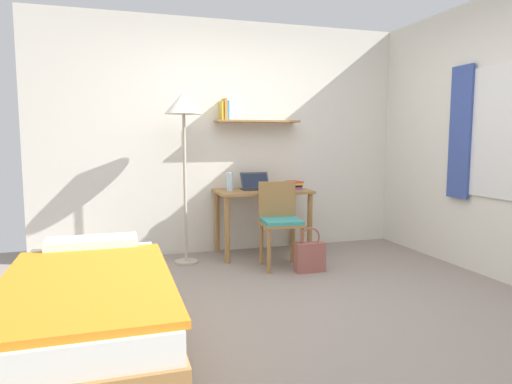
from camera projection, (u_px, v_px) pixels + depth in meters
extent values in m
plane|color=gray|center=(301.00, 310.00, 3.48)|extent=(5.28, 5.28, 0.00)
cube|color=silver|center=(233.00, 138.00, 5.25)|extent=(4.40, 0.05, 2.60)
cube|color=#9E703D|center=(257.00, 121.00, 5.17)|extent=(0.96, 0.22, 0.02)
cube|color=gold|center=(221.00, 111.00, 5.06)|extent=(0.02, 0.15, 0.20)
cube|color=orange|center=(224.00, 109.00, 5.06)|extent=(0.03, 0.16, 0.23)
cube|color=#3384C6|center=(227.00, 110.00, 5.09)|extent=(0.02, 0.13, 0.21)
cube|color=silver|center=(510.00, 132.00, 3.99)|extent=(0.02, 0.93, 1.20)
cube|color=white|center=(511.00, 132.00, 3.99)|extent=(0.01, 0.87, 1.14)
cube|color=#384C93|center=(460.00, 133.00, 4.53)|extent=(0.03, 0.28, 1.30)
cube|color=#9E703D|center=(90.00, 327.00, 2.81)|extent=(0.94, 1.94, 0.28)
cube|color=silver|center=(88.00, 292.00, 2.79)|extent=(0.90, 1.89, 0.16)
cube|color=orange|center=(86.00, 282.00, 2.66)|extent=(0.96, 1.59, 0.04)
cube|color=white|center=(92.00, 244.00, 3.49)|extent=(0.66, 0.28, 0.10)
cube|color=#9E703D|center=(263.00, 191.00, 5.08)|extent=(1.03, 0.59, 0.03)
cylinder|color=#9E703D|center=(227.00, 230.00, 4.75)|extent=(0.06, 0.06, 0.70)
cylinder|color=#9E703D|center=(310.00, 225.00, 5.03)|extent=(0.06, 0.06, 0.70)
cylinder|color=#9E703D|center=(217.00, 222.00, 5.22)|extent=(0.06, 0.06, 0.70)
cylinder|color=#9E703D|center=(293.00, 218.00, 5.49)|extent=(0.06, 0.06, 0.70)
cube|color=#9E703D|center=(281.00, 224.00, 4.57)|extent=(0.44, 0.44, 0.03)
cube|color=teal|center=(281.00, 221.00, 4.57)|extent=(0.40, 0.40, 0.04)
cube|color=#9E703D|center=(277.00, 199.00, 4.72)|extent=(0.38, 0.07, 0.36)
cylinder|color=#9E703D|center=(269.00, 251.00, 4.40)|extent=(0.04, 0.04, 0.43)
cylinder|color=#9E703D|center=(302.00, 249.00, 4.47)|extent=(0.04, 0.04, 0.43)
cylinder|color=#9E703D|center=(261.00, 244.00, 4.72)|extent=(0.04, 0.04, 0.43)
cylinder|color=#9E703D|center=(292.00, 242.00, 4.79)|extent=(0.04, 0.04, 0.43)
cylinder|color=#B2A893|center=(186.00, 262.00, 4.80)|extent=(0.24, 0.24, 0.02)
cylinder|color=#B2A893|center=(185.00, 189.00, 4.71)|extent=(0.03, 0.03, 1.51)
cone|color=silver|center=(184.00, 103.00, 4.61)|extent=(0.39, 0.39, 0.22)
cube|color=#2D2D33|center=(256.00, 189.00, 5.11)|extent=(0.33, 0.21, 0.01)
cube|color=#2D2D33|center=(255.00, 180.00, 5.15)|extent=(0.32, 0.09, 0.18)
cube|color=black|center=(255.00, 181.00, 5.15)|extent=(0.29, 0.08, 0.15)
cylinder|color=silver|center=(230.00, 182.00, 4.96)|extent=(0.07, 0.07, 0.20)
cube|color=purple|center=(292.00, 188.00, 5.20)|extent=(0.16, 0.19, 0.02)
cube|color=#333338|center=(292.00, 185.00, 5.21)|extent=(0.20, 0.21, 0.02)
cube|color=gold|center=(293.00, 184.00, 5.20)|extent=(0.16, 0.25, 0.02)
cube|color=#D13D38|center=(294.00, 182.00, 5.19)|extent=(0.16, 0.21, 0.02)
cube|color=#99564C|center=(310.00, 257.00, 4.46)|extent=(0.29, 0.11, 0.29)
torus|color=#99564C|center=(310.00, 238.00, 4.44)|extent=(0.20, 0.02, 0.20)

